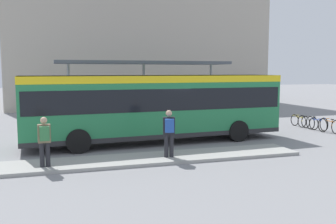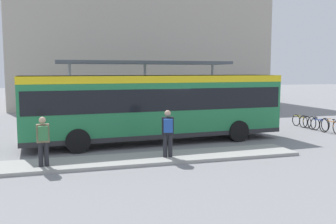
{
  "view_description": "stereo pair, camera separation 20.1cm",
  "coord_description": "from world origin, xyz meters",
  "px_view_note": "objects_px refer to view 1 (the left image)",
  "views": [
    {
      "loc": [
        -4.47,
        -16.3,
        3.26
      ],
      "look_at": [
        0.58,
        0.0,
        1.37
      ],
      "focal_mm": 40.0,
      "sensor_mm": 36.0,
      "label": 1
    },
    {
      "loc": [
        -4.27,
        -16.35,
        3.26
      ],
      "look_at": [
        0.58,
        0.0,
        1.37
      ],
      "focal_mm": 40.0,
      "sensor_mm": 36.0,
      "label": 2
    }
  ],
  "objects_px": {
    "bicycle_white": "(308,122)",
    "pedestrian_companion": "(169,130)",
    "bicycle_orange": "(330,126)",
    "potted_planter_near_shelter": "(172,116)",
    "bicycle_yellow": "(300,121)",
    "city_bus": "(156,103)",
    "pedestrian_waiting": "(44,139)",
    "bicycle_blue": "(316,124)"
  },
  "relations": [
    {
      "from": "pedestrian_waiting",
      "to": "potted_planter_near_shelter",
      "type": "relative_size",
      "value": 1.25
    },
    {
      "from": "bicycle_blue",
      "to": "bicycle_yellow",
      "type": "height_order",
      "value": "bicycle_blue"
    },
    {
      "from": "potted_planter_near_shelter",
      "to": "pedestrian_waiting",
      "type": "bearing_deg",
      "value": -131.63
    },
    {
      "from": "city_bus",
      "to": "pedestrian_waiting",
      "type": "relative_size",
      "value": 7.18
    },
    {
      "from": "bicycle_blue",
      "to": "bicycle_orange",
      "type": "bearing_deg",
      "value": 19.83
    },
    {
      "from": "pedestrian_companion",
      "to": "bicycle_blue",
      "type": "relative_size",
      "value": 0.98
    },
    {
      "from": "pedestrian_companion",
      "to": "bicycle_orange",
      "type": "height_order",
      "value": "pedestrian_companion"
    },
    {
      "from": "bicycle_yellow",
      "to": "bicycle_blue",
      "type": "bearing_deg",
      "value": 174.21
    },
    {
      "from": "bicycle_white",
      "to": "potted_planter_near_shelter",
      "type": "bearing_deg",
      "value": -114.76
    },
    {
      "from": "pedestrian_waiting",
      "to": "bicycle_orange",
      "type": "relative_size",
      "value": 0.95
    },
    {
      "from": "city_bus",
      "to": "bicycle_orange",
      "type": "height_order",
      "value": "city_bus"
    },
    {
      "from": "bicycle_orange",
      "to": "potted_planter_near_shelter",
      "type": "height_order",
      "value": "potted_planter_near_shelter"
    },
    {
      "from": "potted_planter_near_shelter",
      "to": "pedestrian_companion",
      "type": "bearing_deg",
      "value": -108.72
    },
    {
      "from": "bicycle_blue",
      "to": "city_bus",
      "type": "bearing_deg",
      "value": -85.22
    },
    {
      "from": "pedestrian_waiting",
      "to": "bicycle_white",
      "type": "relative_size",
      "value": 1.0
    },
    {
      "from": "pedestrian_waiting",
      "to": "bicycle_yellow",
      "type": "height_order",
      "value": "pedestrian_waiting"
    },
    {
      "from": "potted_planter_near_shelter",
      "to": "city_bus",
      "type": "bearing_deg",
      "value": -117.29
    },
    {
      "from": "bicycle_blue",
      "to": "bicycle_white",
      "type": "distance_m",
      "value": 0.74
    },
    {
      "from": "bicycle_white",
      "to": "bicycle_yellow",
      "type": "distance_m",
      "value": 0.74
    },
    {
      "from": "bicycle_yellow",
      "to": "pedestrian_waiting",
      "type": "bearing_deg",
      "value": 108.43
    },
    {
      "from": "bicycle_orange",
      "to": "bicycle_blue",
      "type": "height_order",
      "value": "bicycle_blue"
    },
    {
      "from": "bicycle_white",
      "to": "bicycle_yellow",
      "type": "height_order",
      "value": "bicycle_white"
    },
    {
      "from": "bicycle_yellow",
      "to": "bicycle_orange",
      "type": "bearing_deg",
      "value": -178.7
    },
    {
      "from": "bicycle_white",
      "to": "pedestrian_companion",
      "type": "bearing_deg",
      "value": -67.37
    },
    {
      "from": "city_bus",
      "to": "pedestrian_companion",
      "type": "bearing_deg",
      "value": -101.05
    },
    {
      "from": "pedestrian_companion",
      "to": "bicycle_orange",
      "type": "bearing_deg",
      "value": -59.11
    },
    {
      "from": "pedestrian_companion",
      "to": "bicycle_yellow",
      "type": "relative_size",
      "value": 1.07
    },
    {
      "from": "pedestrian_waiting",
      "to": "bicycle_blue",
      "type": "distance_m",
      "value": 14.66
    },
    {
      "from": "city_bus",
      "to": "pedestrian_companion",
      "type": "xyz_separation_m",
      "value": [
        -0.49,
        -3.56,
        -0.68
      ]
    },
    {
      "from": "pedestrian_companion",
      "to": "bicycle_blue",
      "type": "distance_m",
      "value": 10.6
    },
    {
      "from": "city_bus",
      "to": "potted_planter_near_shelter",
      "type": "distance_m",
      "value": 4.68
    },
    {
      "from": "city_bus",
      "to": "pedestrian_companion",
      "type": "height_order",
      "value": "city_bus"
    },
    {
      "from": "bicycle_blue",
      "to": "bicycle_white",
      "type": "relative_size",
      "value": 1.07
    },
    {
      "from": "city_bus",
      "to": "potted_planter_near_shelter",
      "type": "relative_size",
      "value": 8.99
    },
    {
      "from": "bicycle_blue",
      "to": "bicycle_yellow",
      "type": "xyz_separation_m",
      "value": [
        0.05,
        1.48,
        -0.03
      ]
    },
    {
      "from": "city_bus",
      "to": "pedestrian_waiting",
      "type": "height_order",
      "value": "city_bus"
    },
    {
      "from": "bicycle_blue",
      "to": "potted_planter_near_shelter",
      "type": "xyz_separation_m",
      "value": [
        -7.15,
        3.46,
        0.3
      ]
    },
    {
      "from": "pedestrian_companion",
      "to": "potted_planter_near_shelter",
      "type": "height_order",
      "value": "pedestrian_companion"
    },
    {
      "from": "city_bus",
      "to": "bicycle_yellow",
      "type": "distance_m",
      "value": 9.62
    },
    {
      "from": "city_bus",
      "to": "bicycle_orange",
      "type": "bearing_deg",
      "value": -4.15
    },
    {
      "from": "bicycle_yellow",
      "to": "potted_planter_near_shelter",
      "type": "relative_size",
      "value": 1.23
    },
    {
      "from": "bicycle_orange",
      "to": "bicycle_yellow",
      "type": "height_order",
      "value": "bicycle_orange"
    }
  ]
}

